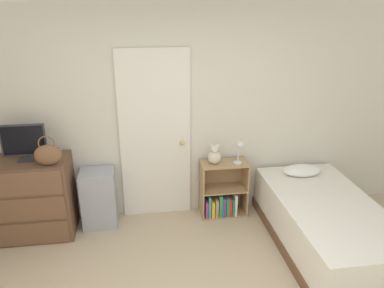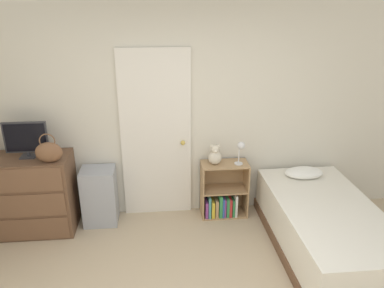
% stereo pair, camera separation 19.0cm
% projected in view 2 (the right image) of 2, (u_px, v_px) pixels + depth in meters
% --- Properties ---
extents(wall_back, '(10.00, 0.06, 2.55)m').
position_uv_depth(wall_back, '(180.00, 115.00, 4.45)').
color(wall_back, beige).
rests_on(wall_back, ground_plane).
extents(door_closed, '(0.84, 0.09, 2.07)m').
position_uv_depth(door_closed, '(156.00, 136.00, 4.47)').
color(door_closed, silver).
rests_on(door_closed, ground_plane).
extents(dresser, '(0.91, 0.52, 0.92)m').
position_uv_depth(dresser, '(33.00, 194.00, 4.30)').
color(dresser, brown).
rests_on(dresser, ground_plane).
extents(tv, '(0.47, 0.16, 0.41)m').
position_uv_depth(tv, '(26.00, 139.00, 4.08)').
color(tv, '#2D2D33').
rests_on(tv, dresser).
extents(handbag, '(0.28, 0.13, 0.33)m').
position_uv_depth(handbag, '(49.00, 152.00, 3.98)').
color(handbag, brown).
rests_on(handbag, dresser).
extents(storage_bin, '(0.40, 0.34, 0.70)m').
position_uv_depth(storage_bin, '(100.00, 196.00, 4.49)').
color(storage_bin, '#999EA8').
rests_on(storage_bin, ground_plane).
extents(bookshelf, '(0.57, 0.30, 0.70)m').
position_uv_depth(bookshelf, '(222.00, 196.00, 4.69)').
color(bookshelf, tan).
rests_on(bookshelf, ground_plane).
extents(teddy_bear, '(0.16, 0.16, 0.25)m').
position_uv_depth(teddy_bear, '(215.00, 156.00, 4.47)').
color(teddy_bear, beige).
rests_on(teddy_bear, bookshelf).
extents(desk_lamp, '(0.11, 0.11, 0.29)m').
position_uv_depth(desk_lamp, '(241.00, 148.00, 4.43)').
color(desk_lamp, silver).
rests_on(desk_lamp, bookshelf).
extents(bed, '(1.03, 1.99, 0.66)m').
position_uv_depth(bed, '(326.00, 228.00, 3.99)').
color(bed, brown).
rests_on(bed, ground_plane).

